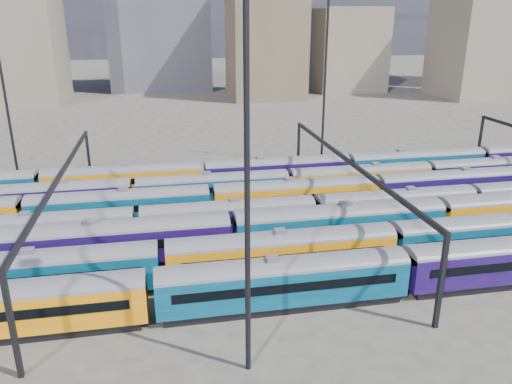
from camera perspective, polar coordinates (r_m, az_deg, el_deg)
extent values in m
plane|color=#3F3A35|center=(55.47, 0.26, -4.71)|extent=(500.00, 500.00, 0.00)
cube|color=black|center=(43.01, -26.37, -14.09)|extent=(19.51, 2.53, 0.72)
cube|color=#CD7408|center=(42.08, -26.75, -11.97)|extent=(20.54, 2.98, 2.98)
cylinder|color=#4C4C51|center=(41.38, -27.06, -10.19)|extent=(20.54, 2.98, 2.98)
cube|color=black|center=(43.17, -26.31, -10.54)|extent=(18.07, 0.06, 0.77)
cube|color=slate|center=(41.02, -27.23, -9.22)|extent=(1.03, 0.92, 0.36)
cube|color=black|center=(42.18, 3.11, -12.53)|extent=(19.51, 2.53, 0.72)
cube|color=#053953|center=(41.23, 3.15, -10.35)|extent=(20.54, 2.98, 2.98)
cylinder|color=#4C4C51|center=(40.52, 3.19, -8.52)|extent=(20.54, 2.98, 2.98)
cube|color=black|center=(39.79, 3.69, -10.96)|extent=(18.07, 0.06, 0.77)
cube|color=black|center=(42.34, 2.67, -8.94)|extent=(18.07, 0.06, 0.77)
cube|color=slate|center=(40.15, 3.21, -7.52)|extent=(1.03, 0.92, 0.36)
cube|color=black|center=(51.01, 27.14, -8.84)|extent=(19.51, 2.53, 0.72)
cube|color=black|center=(51.14, 26.51, -5.91)|extent=(18.07, 0.06, 0.77)
cube|color=black|center=(46.94, -23.94, -10.79)|extent=(19.79, 2.57, 0.73)
cube|color=#053953|center=(46.08, -24.25, -8.76)|extent=(20.84, 3.02, 3.02)
cylinder|color=#4C4C51|center=(45.43, -24.52, -7.07)|extent=(20.84, 3.02, 3.02)
cube|color=black|center=(44.60, -24.74, -9.25)|extent=(18.34, 0.06, 0.78)
cube|color=black|center=(47.25, -23.92, -7.51)|extent=(18.34, 0.06, 0.78)
cube|color=slate|center=(45.10, -24.66, -6.15)|extent=(1.04, 0.94, 0.36)
cube|color=black|center=(46.60, 2.93, -9.20)|extent=(19.79, 2.57, 0.73)
cube|color=#CD7408|center=(45.73, 2.97, -7.14)|extent=(20.84, 3.02, 3.02)
cylinder|color=#4C4C51|center=(45.08, 3.00, -5.42)|extent=(20.84, 3.02, 3.02)
cube|color=black|center=(44.24, 3.45, -7.58)|extent=(18.34, 0.06, 0.78)
cube|color=black|center=(46.91, 2.53, -5.92)|extent=(18.34, 0.06, 0.78)
cube|color=slate|center=(44.75, 3.02, -4.48)|extent=(1.04, 0.94, 0.36)
cube|color=black|center=(55.30, 25.20, -6.35)|extent=(19.79, 2.57, 0.73)
cube|color=#053953|center=(54.57, 25.48, -4.57)|extent=(20.84, 3.02, 3.02)
cylinder|color=#4C4C51|center=(54.03, 25.71, -3.10)|extent=(20.84, 3.02, 3.02)
cube|color=black|center=(53.33, 26.48, -4.85)|extent=(18.34, 0.06, 0.78)
cube|color=black|center=(55.57, 24.64, -3.62)|extent=(18.34, 0.06, 0.78)
cube|color=slate|center=(53.75, 25.83, -2.31)|extent=(1.04, 0.94, 0.36)
cube|color=black|center=(50.18, -15.56, -7.72)|extent=(20.63, 2.68, 0.76)
cube|color=#15083B|center=(49.35, -15.77, -5.70)|extent=(21.71, 3.15, 3.15)
cylinder|color=#4C4C51|center=(48.72, -15.93, -4.02)|extent=(21.71, 3.15, 3.15)
cube|color=black|center=(47.75, -15.94, -6.09)|extent=(19.11, 0.06, 0.81)
cube|color=black|center=(50.65, -15.68, -4.56)|extent=(19.11, 0.06, 0.81)
cube|color=slate|center=(48.41, -16.02, -3.11)|extent=(1.09, 0.98, 0.38)
cube|color=black|center=(52.83, 9.39, -5.82)|extent=(20.63, 2.68, 0.76)
cube|color=#053953|center=(52.04, 9.51, -3.87)|extent=(21.71, 3.15, 3.15)
cylinder|color=#4C4C51|center=(51.45, 9.60, -2.26)|extent=(21.71, 3.15, 3.15)
cube|color=black|center=(50.53, 10.14, -4.17)|extent=(19.11, 0.06, 0.81)
cube|color=black|center=(53.27, 8.95, -2.84)|extent=(19.11, 0.06, 0.81)
cube|color=slate|center=(51.15, 9.65, -1.38)|extent=(1.09, 0.98, 0.38)
cube|color=black|center=(55.98, -23.25, -5.79)|extent=(17.82, 2.31, 0.66)
cube|color=#CD7408|center=(55.33, -23.48, -4.21)|extent=(18.75, 2.72, 2.72)
cylinder|color=#4C4C51|center=(54.83, -23.67, -2.90)|extent=(18.75, 2.72, 2.72)
cube|color=black|center=(53.97, -23.81, -4.46)|extent=(16.50, 0.06, 0.70)
cube|color=black|center=(56.45, -23.25, -3.35)|extent=(16.50, 0.06, 0.70)
cube|color=slate|center=(54.58, -23.77, -2.20)|extent=(0.94, 0.84, 0.33)
cube|color=black|center=(54.86, -3.12, -4.65)|extent=(17.82, 2.31, 0.66)
cube|color=#15083B|center=(54.19, -3.15, -3.02)|extent=(18.75, 2.72, 2.72)
cylinder|color=#4C4C51|center=(53.69, -3.17, -1.68)|extent=(18.75, 2.72, 2.72)
cube|color=black|center=(52.80, -2.95, -3.25)|extent=(16.50, 0.06, 0.70)
cube|color=black|center=(55.34, -3.35, -2.17)|extent=(16.50, 0.06, 0.70)
cube|color=slate|center=(53.43, -3.19, -0.95)|extent=(0.94, 0.84, 0.33)
cube|color=black|center=(60.28, 15.45, -3.08)|extent=(17.82, 2.31, 0.66)
cube|color=#053953|center=(59.68, 15.60, -1.58)|extent=(18.75, 2.72, 2.72)
cylinder|color=#4C4C51|center=(59.22, 15.71, -0.36)|extent=(18.75, 2.72, 2.72)
cube|color=black|center=(58.42, 16.21, -1.76)|extent=(16.50, 0.06, 0.70)
cube|color=black|center=(60.72, 15.06, -0.84)|extent=(16.50, 0.06, 0.70)
cube|color=slate|center=(58.99, 15.78, 0.31)|extent=(0.94, 0.84, 0.33)
cube|color=black|center=(59.29, -15.08, -3.41)|extent=(19.06, 2.47, 0.70)
cube|color=#053953|center=(58.64, -15.23, -1.78)|extent=(20.06, 2.91, 2.91)
cylinder|color=#4C4C51|center=(58.15, -15.36, -0.44)|extent=(20.06, 2.91, 2.91)
cube|color=black|center=(57.14, -15.35, -1.98)|extent=(17.65, 0.06, 0.75)
cube|color=black|center=(59.90, -15.17, -0.97)|extent=(17.65, 0.06, 0.75)
cube|color=slate|center=(57.90, -15.42, 0.28)|extent=(1.00, 0.90, 0.35)
cube|color=black|center=(61.04, 4.60, -2.10)|extent=(19.06, 2.47, 0.70)
cube|color=#CD7408|center=(60.41, 4.65, -0.51)|extent=(20.06, 2.91, 2.91)
cylinder|color=#4C4C51|center=(59.93, 4.69, 0.80)|extent=(20.06, 2.91, 2.91)
cube|color=black|center=(58.96, 5.04, -0.67)|extent=(17.65, 0.06, 0.75)
cube|color=black|center=(61.63, 4.30, 0.26)|extent=(17.65, 0.06, 0.75)
cube|color=slate|center=(59.69, 4.71, 1.51)|extent=(1.00, 0.90, 0.35)
cube|color=black|center=(69.22, 21.35, -0.79)|extent=(19.06, 2.47, 0.70)
cube|color=#15083B|center=(68.66, 21.53, 0.63)|extent=(20.06, 2.91, 2.91)
cylinder|color=#4C4C51|center=(68.24, 21.68, 1.78)|extent=(20.06, 2.91, 2.91)
cube|color=black|center=(67.38, 22.21, 0.51)|extent=(17.65, 0.06, 0.75)
cube|color=black|center=(69.74, 20.94, 1.28)|extent=(17.65, 0.06, 0.75)
cube|color=slate|center=(68.03, 21.76, 2.40)|extent=(1.00, 0.90, 0.35)
cube|color=black|center=(65.20, -22.33, -2.15)|extent=(18.13, 2.35, 0.67)
cube|color=#15083B|center=(64.64, -22.52, -0.73)|extent=(19.08, 2.77, 2.77)
cylinder|color=#4C4C51|center=(64.21, -22.68, 0.43)|extent=(19.08, 2.77, 2.77)
cube|color=black|center=(63.24, -22.79, -0.88)|extent=(16.79, 0.06, 0.72)
cube|color=black|center=(65.83, -22.34, -0.05)|extent=(16.79, 0.06, 0.72)
cube|color=slate|center=(63.99, -22.76, 1.05)|extent=(0.95, 0.86, 0.33)
cube|color=black|center=(64.00, -4.86, -1.09)|extent=(18.13, 2.35, 0.67)
cube|color=#053953|center=(63.42, -4.90, 0.36)|extent=(19.08, 2.77, 2.77)
cylinder|color=#4C4C51|center=(62.98, -4.94, 1.55)|extent=(19.08, 2.77, 2.77)
cube|color=black|center=(61.99, -4.77, 0.24)|extent=(16.79, 0.06, 0.72)
cube|color=black|center=(64.64, -5.05, 1.04)|extent=(16.79, 0.06, 0.72)
cube|color=slate|center=(62.76, -4.96, 2.19)|extent=(0.95, 0.86, 0.33)
cube|color=black|center=(68.66, 11.69, 0.00)|extent=(18.13, 2.35, 0.67)
cube|color=#CD7408|center=(68.13, 11.79, 1.37)|extent=(19.08, 2.77, 2.77)
cylinder|color=#4C4C51|center=(67.72, 11.87, 2.48)|extent=(19.08, 2.77, 2.77)
cube|color=black|center=(66.80, 12.26, 1.27)|extent=(16.79, 0.06, 0.72)
cube|color=black|center=(69.26, 11.37, 1.98)|extent=(16.79, 0.06, 0.72)
cube|color=slate|center=(67.52, 11.91, 3.08)|extent=(0.95, 0.86, 0.33)
cube|color=black|center=(78.16, 25.18, 0.90)|extent=(18.13, 2.35, 0.67)
cube|color=#15083B|center=(77.69, 25.36, 2.10)|extent=(19.08, 2.77, 2.77)
cylinder|color=#4C4C51|center=(77.33, 25.50, 3.08)|extent=(19.08, 2.77, 2.77)
cube|color=black|center=(76.52, 25.99, 2.03)|extent=(16.79, 0.06, 0.72)
cube|color=black|center=(78.68, 24.81, 2.64)|extent=(16.79, 0.06, 0.72)
cube|color=slate|center=(77.15, 25.58, 3.61)|extent=(0.95, 0.86, 0.33)
cube|color=black|center=(68.64, -14.75, -0.23)|extent=(19.24, 2.50, 0.71)
cube|color=#CD7408|center=(68.07, -14.88, 1.22)|extent=(20.25, 2.94, 2.94)
cylinder|color=#4C4C51|center=(67.64, -14.98, 2.40)|extent=(20.25, 2.94, 2.94)
cube|color=black|center=(66.55, -14.98, 1.11)|extent=(17.82, 0.06, 0.76)
cube|color=black|center=(69.38, -14.83, 1.87)|extent=(17.82, 0.06, 0.76)
cube|color=slate|center=(67.43, -15.04, 3.03)|extent=(1.01, 0.91, 0.35)
cube|color=black|center=(70.14, 2.46, 0.84)|extent=(19.24, 2.50, 0.71)
cube|color=#15083B|center=(69.58, 2.48, 2.26)|extent=(20.25, 2.94, 2.94)
cylinder|color=#4C4C51|center=(69.17, 2.50, 3.42)|extent=(20.25, 2.94, 2.94)
cube|color=black|center=(68.10, 2.77, 2.18)|extent=(17.82, 0.06, 0.76)
cube|color=black|center=(70.87, 2.21, 2.88)|extent=(17.82, 0.06, 0.76)
cube|color=slate|center=(68.96, 2.51, 4.05)|extent=(1.01, 0.91, 0.35)
cube|color=black|center=(77.45, 17.67, 1.72)|extent=(19.24, 2.50, 0.71)
cube|color=#053953|center=(76.94, 17.80, 3.01)|extent=(20.25, 2.94, 2.94)
cylinder|color=#4C4C51|center=(76.56, 17.92, 4.06)|extent=(20.25, 2.94, 2.94)
cube|color=black|center=(75.60, 18.35, 2.95)|extent=(17.82, 0.06, 0.76)
cube|color=black|center=(78.11, 17.32, 3.57)|extent=(17.82, 0.06, 0.76)
cube|color=slate|center=(76.37, 17.98, 4.63)|extent=(1.01, 0.91, 0.35)
cube|color=black|center=(36.53, -26.13, -13.52)|extent=(0.35, 0.35, 8.00)
cube|color=black|center=(72.87, -18.55, 3.54)|extent=(0.35, 0.35, 8.00)
cube|color=black|center=(52.87, -21.53, 1.69)|extent=(0.30, 40.00, 0.45)
cube|color=black|center=(40.24, 20.40, -9.54)|extent=(0.35, 0.35, 8.00)
cube|color=black|center=(74.80, 4.87, 4.88)|extent=(0.35, 0.35, 8.00)
cube|color=black|center=(55.50, 10.48, 3.54)|extent=(0.30, 40.00, 0.45)
cube|color=black|center=(87.64, 24.22, 5.39)|extent=(0.35, 0.35, 8.00)
cylinder|color=black|center=(75.19, -26.73, 9.60)|extent=(0.36, 0.36, 25.00)
cylinder|color=black|center=(29.87, -1.01, -0.46)|extent=(0.36, 0.36, 25.00)
cylinder|color=black|center=(78.40, 7.85, 11.77)|extent=(0.36, 0.36, 25.00)
cube|color=#38383F|center=(172.79, -11.00, 17.31)|extent=(31.45, 23.82, 34.83)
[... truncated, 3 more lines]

